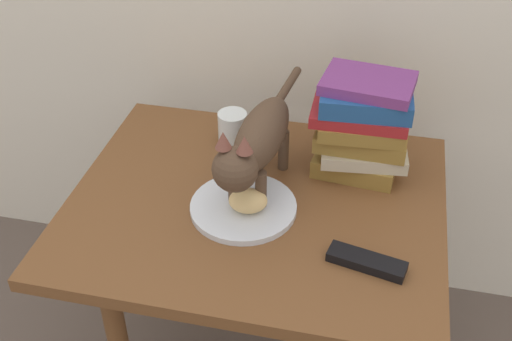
# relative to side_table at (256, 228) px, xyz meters

# --- Properties ---
(side_table) EXTENTS (0.80, 0.66, 0.60)m
(side_table) POSITION_rel_side_table_xyz_m (0.00, 0.00, 0.00)
(side_table) COLOR brown
(side_table) RESTS_ON ground
(plate) EXTENTS (0.23, 0.23, 0.01)m
(plate) POSITION_rel_side_table_xyz_m (-0.02, -0.04, 0.09)
(plate) COLOR silver
(plate) RESTS_ON side_table
(bread_roll) EXTENTS (0.09, 0.07, 0.05)m
(bread_roll) POSITION_rel_side_table_xyz_m (-0.01, -0.05, 0.12)
(bread_roll) COLOR #E0BC7A
(bread_roll) RESTS_ON plate
(cat) EXTENTS (0.12, 0.48, 0.23)m
(cat) POSITION_rel_side_table_xyz_m (-0.01, 0.03, 0.21)
(cat) COLOR #4C3828
(cat) RESTS_ON side_table
(book_stack) EXTENTS (0.22, 0.17, 0.23)m
(book_stack) POSITION_rel_side_table_xyz_m (0.20, 0.16, 0.20)
(book_stack) COLOR olive
(book_stack) RESTS_ON side_table
(candle_jar) EXTENTS (0.07, 0.07, 0.08)m
(candle_jar) POSITION_rel_side_table_xyz_m (-0.10, 0.20, 0.12)
(candle_jar) COLOR silver
(candle_jar) RESTS_ON side_table
(tv_remote) EXTENTS (0.16, 0.07, 0.02)m
(tv_remote) POSITION_rel_side_table_xyz_m (0.25, -0.15, 0.09)
(tv_remote) COLOR black
(tv_remote) RESTS_ON side_table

